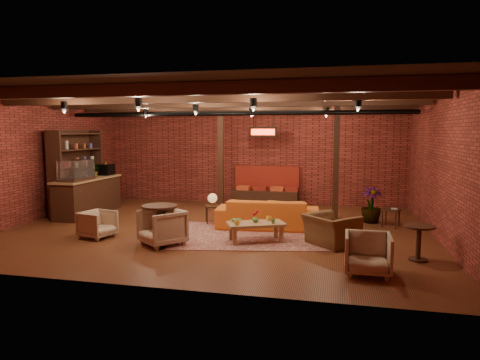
% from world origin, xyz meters
% --- Properties ---
extents(floor, '(10.00, 10.00, 0.00)m').
position_xyz_m(floor, '(0.00, 0.00, 0.00)').
color(floor, '#3E1F0F').
rests_on(floor, ground).
extents(ceiling, '(10.00, 8.00, 0.02)m').
position_xyz_m(ceiling, '(0.00, 0.00, 3.20)').
color(ceiling, black).
rests_on(ceiling, wall_back).
extents(wall_back, '(10.00, 0.02, 3.20)m').
position_xyz_m(wall_back, '(0.00, 4.00, 1.60)').
color(wall_back, maroon).
rests_on(wall_back, ground).
extents(wall_front, '(10.00, 0.02, 3.20)m').
position_xyz_m(wall_front, '(0.00, -4.00, 1.60)').
color(wall_front, maroon).
rests_on(wall_front, ground).
extents(wall_left, '(0.02, 8.00, 3.20)m').
position_xyz_m(wall_left, '(-5.00, 0.00, 1.60)').
color(wall_left, maroon).
rests_on(wall_left, ground).
extents(wall_right, '(0.02, 8.00, 3.20)m').
position_xyz_m(wall_right, '(5.00, 0.00, 1.60)').
color(wall_right, maroon).
rests_on(wall_right, ground).
extents(ceiling_beams, '(9.80, 6.40, 0.22)m').
position_xyz_m(ceiling_beams, '(0.00, 0.00, 3.08)').
color(ceiling_beams, black).
rests_on(ceiling_beams, ceiling).
extents(ceiling_pipe, '(9.60, 0.12, 0.12)m').
position_xyz_m(ceiling_pipe, '(0.00, 1.60, 2.85)').
color(ceiling_pipe, black).
rests_on(ceiling_pipe, ceiling).
extents(post_left, '(0.16, 0.16, 3.20)m').
position_xyz_m(post_left, '(-0.60, 2.60, 1.60)').
color(post_left, black).
rests_on(post_left, ground).
extents(post_right, '(0.16, 0.16, 3.20)m').
position_xyz_m(post_right, '(2.80, 2.00, 1.60)').
color(post_right, black).
rests_on(post_right, ground).
extents(service_counter, '(0.80, 2.50, 1.60)m').
position_xyz_m(service_counter, '(-4.10, 1.00, 0.80)').
color(service_counter, black).
rests_on(service_counter, ground).
extents(plant_counter, '(0.35, 0.39, 0.30)m').
position_xyz_m(plant_counter, '(-4.00, 1.20, 1.22)').
color(plant_counter, '#337F33').
rests_on(plant_counter, service_counter).
extents(shelving_hutch, '(0.52, 2.00, 2.40)m').
position_xyz_m(shelving_hutch, '(-4.50, 1.10, 1.20)').
color(shelving_hutch, black).
rests_on(shelving_hutch, ground).
extents(banquette, '(2.10, 0.70, 1.00)m').
position_xyz_m(banquette, '(0.60, 3.55, 0.50)').
color(banquette, maroon).
rests_on(banquette, ground).
extents(service_sign, '(0.86, 0.06, 0.30)m').
position_xyz_m(service_sign, '(0.60, 3.10, 2.35)').
color(service_sign, red).
rests_on(service_sign, ceiling).
extents(ceiling_spotlights, '(6.40, 4.40, 0.28)m').
position_xyz_m(ceiling_spotlights, '(0.00, 0.00, 2.86)').
color(ceiling_spotlights, black).
rests_on(ceiling_spotlights, ceiling).
extents(rug, '(3.94, 3.29, 0.01)m').
position_xyz_m(rug, '(0.98, -0.41, 0.01)').
color(rug, maroon).
rests_on(rug, floor).
extents(sofa, '(2.55, 1.16, 0.72)m').
position_xyz_m(sofa, '(1.19, 0.39, 0.36)').
color(sofa, '#CC5D1C').
rests_on(sofa, floor).
extents(coffee_table, '(1.35, 1.05, 0.67)m').
position_xyz_m(coffee_table, '(1.14, -0.97, 0.37)').
color(coffee_table, olive).
rests_on(coffee_table, floor).
extents(side_table_lamp, '(0.48, 0.48, 0.78)m').
position_xyz_m(side_table_lamp, '(-0.29, 0.64, 0.59)').
color(side_table_lamp, black).
rests_on(side_table_lamp, floor).
extents(round_table_left, '(0.76, 0.76, 0.80)m').
position_xyz_m(round_table_left, '(-0.85, -1.43, 0.54)').
color(round_table_left, black).
rests_on(round_table_left, floor).
extents(armchair_a, '(0.75, 0.78, 0.67)m').
position_xyz_m(armchair_a, '(-2.35, -1.41, 0.33)').
color(armchair_a, beige).
rests_on(armchair_a, floor).
extents(armchair_b, '(1.09, 1.09, 0.82)m').
position_xyz_m(armchair_b, '(-0.70, -1.67, 0.41)').
color(armchair_b, beige).
rests_on(armchair_b, floor).
extents(armchair_right, '(1.15, 1.15, 0.86)m').
position_xyz_m(armchair_right, '(2.74, -0.90, 0.43)').
color(armchair_right, brown).
rests_on(armchair_right, floor).
extents(side_table_book, '(0.53, 0.53, 0.47)m').
position_xyz_m(side_table_book, '(4.16, 1.18, 0.42)').
color(side_table_book, black).
rests_on(side_table_book, floor).
extents(round_table_right, '(0.56, 0.56, 0.66)m').
position_xyz_m(round_table_right, '(4.32, -1.64, 0.44)').
color(round_table_right, black).
rests_on(round_table_right, floor).
extents(armchair_far, '(0.75, 0.70, 0.76)m').
position_xyz_m(armchair_far, '(3.36, -2.63, 0.38)').
color(armchair_far, beige).
rests_on(armchair_far, floor).
extents(plant_tall, '(1.88, 1.88, 2.79)m').
position_xyz_m(plant_tall, '(3.72, 1.62, 1.40)').
color(plant_tall, '#4C7F4C').
rests_on(plant_tall, floor).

